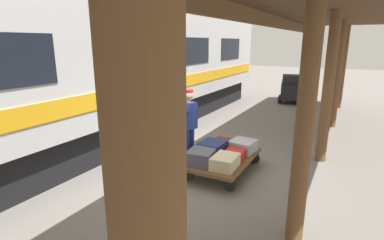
# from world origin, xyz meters

# --- Properties ---
(ground_plane) EXTENTS (60.00, 60.00, 0.00)m
(ground_plane) POSITION_xyz_m (0.00, 0.00, 0.00)
(ground_plane) COLOR slate
(platform_canopy) EXTENTS (3.20, 17.49, 3.56)m
(platform_canopy) POSITION_xyz_m (-1.81, 0.00, 3.27)
(platform_canopy) COLOR brown
(platform_canopy) RESTS_ON ground_plane
(train_car) EXTENTS (3.02, 17.74, 4.00)m
(train_car) POSITION_xyz_m (3.77, 0.00, 2.06)
(train_car) COLOR silver
(train_car) RESTS_ON ground_plane
(luggage_cart) EXTENTS (1.18, 1.89, 0.34)m
(luggage_cart) POSITION_xyz_m (-0.09, 0.04, 0.29)
(luggage_cart) COLOR brown
(luggage_cart) RESTS_ON ground_plane
(suitcase_maroon_trunk) EXTENTS (0.48, 0.61, 0.17)m
(suitcase_maroon_trunk) POSITION_xyz_m (0.17, -0.48, 0.42)
(suitcase_maroon_trunk) COLOR maroon
(suitcase_maroon_trunk) RESTS_ON luggage_cart
(suitcase_cream_canvas) EXTENTS (0.46, 0.61, 0.25)m
(suitcase_cream_canvas) POSITION_xyz_m (-0.34, 0.56, 0.46)
(suitcase_cream_canvas) COLOR beige
(suitcase_cream_canvas) RESTS_ON luggage_cart
(suitcase_navy_fabric) EXTENTS (0.51, 0.61, 0.30)m
(suitcase_navy_fabric) POSITION_xyz_m (0.17, 0.04, 0.49)
(suitcase_navy_fabric) COLOR navy
(suitcase_navy_fabric) RESTS_ON luggage_cart
(suitcase_slate_roller) EXTENTS (0.57, 0.68, 0.28)m
(suitcase_slate_roller) POSITION_xyz_m (0.17, 0.56, 0.48)
(suitcase_slate_roller) COLOR #4C515B
(suitcase_slate_roller) RESTS_ON luggage_cart
(suitcase_gray_aluminum) EXTENTS (0.57, 0.59, 0.25)m
(suitcase_gray_aluminum) POSITION_xyz_m (-0.34, -0.48, 0.47)
(suitcase_gray_aluminum) COLOR #9EA0A5
(suitcase_gray_aluminum) RESTS_ON luggage_cart
(suitcase_red_plastic) EXTENTS (0.43, 0.52, 0.19)m
(suitcase_red_plastic) POSITION_xyz_m (-0.34, 0.04, 0.43)
(suitcase_red_plastic) COLOR #AD231E
(suitcase_red_plastic) RESTS_ON luggage_cart
(porter_in_overalls) EXTENTS (0.67, 0.43, 1.70)m
(porter_in_overalls) POSITION_xyz_m (0.87, -0.12, 0.93)
(porter_in_overalls) COLOR navy
(porter_in_overalls) RESTS_ON ground_plane
(porter_by_door) EXTENTS (0.70, 0.49, 1.70)m
(porter_by_door) POSITION_xyz_m (1.71, -0.41, 0.93)
(porter_by_door) COLOR #332D28
(porter_by_door) RESTS_ON ground_plane
(baggage_tug) EXTENTS (1.40, 1.88, 1.30)m
(baggage_tug) POSITION_xyz_m (0.07, -8.70, 0.63)
(baggage_tug) COLOR black
(baggage_tug) RESTS_ON ground_plane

